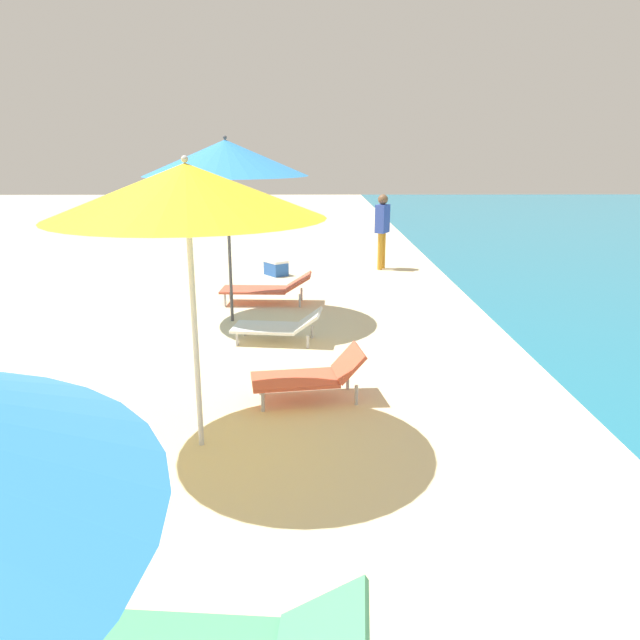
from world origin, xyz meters
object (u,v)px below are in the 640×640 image
Objects in this scene: lounger_third_shoreside at (311,375)px; lounger_farthest_shoreside at (267,288)px; umbrella_farthest at (226,158)px; person_walking_far at (382,224)px; cooler_box at (276,268)px; umbrella_third at (187,191)px; lounger_farthest_inland at (278,326)px.

lounger_third_shoreside reaches higher than lounger_farthest_shoreside.
umbrella_farthest is at bearing -76.68° from lounger_third_shoreside.
cooler_box is (-2.39, -0.67, -0.87)m from person_walking_far.
lounger_third_shoreside is (1.02, 1.05, -2.05)m from umbrella_third.
umbrella_farthest is (-0.26, 4.21, 0.21)m from umbrella_third.
umbrella_third is at bearing 87.05° from lounger_farthest_inland.
lounger_third_shoreside is at bearing -83.43° from cooler_box.
lounger_farthest_shoreside is (0.49, 1.12, -2.25)m from umbrella_farthest.
lounger_farthest_inland is (0.32, -2.23, -0.05)m from lounger_farthest_shoreside.
lounger_farthest_inland is (0.81, -1.10, -2.30)m from umbrella_farthest.
umbrella_farthest reaches higher than umbrella_third.
lounger_farthest_inland is at bearing -86.20° from cooler_box.
umbrella_third is 2.51m from lounger_third_shoreside.
lounger_farthest_inland is at bearing 99.15° from person_walking_far.
lounger_farthest_inland is at bearing 100.72° from lounger_farthest_shoreside.
umbrella_farthest is at bearing 86.39° from person_walking_far.
lounger_farthest_inland is 2.17× the size of cooler_box.
lounger_farthest_inland is at bearing -85.82° from lounger_third_shoreside.
umbrella_third is at bearing -86.52° from umbrella_farthest.
lounger_farthest_shoreside reaches higher than lounger_farthest_inland.
umbrella_third is 1.99× the size of lounger_farthest_inland.
person_walking_far is (1.60, 7.49, 0.75)m from lounger_third_shoreside.
lounger_farthest_inland is 5.86m from person_walking_far.
lounger_third_shoreside is at bearing 102.97° from lounger_farthest_shoreside.
umbrella_third is 9.02m from person_walking_far.
umbrella_farthest is 1.76× the size of lounger_farthest_shoreside.
person_walking_far is at bearing -103.81° from lounger_farthest_inland.
lounger_third_shoreside is 6.86m from cooler_box.
person_walking_far is at bearing 56.35° from umbrella_farthest.
lounger_farthest_inland is at bearing 79.97° from umbrella_third.
umbrella_third reaches higher than lounger_farthest_inland.
person_walking_far is (2.88, 4.32, -1.50)m from umbrella_farthest.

